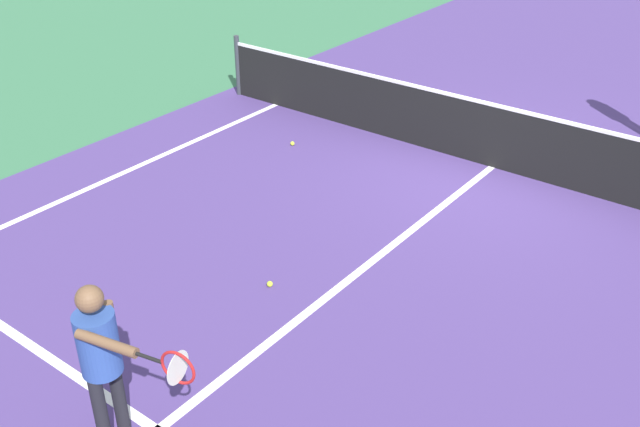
{
  "coord_description": "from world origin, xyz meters",
  "views": [
    {
      "loc": [
        3.79,
        -9.1,
        4.64
      ],
      "look_at": [
        -0.09,
        -4.01,
        1.0
      ],
      "focal_mm": 40.92,
      "sensor_mm": 36.0,
      "label": 1
    }
  ],
  "objects_px": {
    "player_near": "(102,352)",
    "tennis_ball_mid_court": "(270,284)",
    "net": "(496,136)",
    "tennis_ball_near_net": "(292,143)"
  },
  "relations": [
    {
      "from": "tennis_ball_mid_court",
      "to": "tennis_ball_near_net",
      "type": "bearing_deg",
      "value": 125.4
    },
    {
      "from": "net",
      "to": "tennis_ball_mid_court",
      "type": "distance_m",
      "value": 4.3
    },
    {
      "from": "net",
      "to": "tennis_ball_mid_court",
      "type": "relative_size",
      "value": 152.31
    },
    {
      "from": "net",
      "to": "player_near",
      "type": "relative_size",
      "value": 6.44
    },
    {
      "from": "net",
      "to": "player_near",
      "type": "height_order",
      "value": "player_near"
    },
    {
      "from": "player_near",
      "to": "tennis_ball_mid_court",
      "type": "height_order",
      "value": "player_near"
    },
    {
      "from": "player_near",
      "to": "tennis_ball_mid_court",
      "type": "distance_m",
      "value": 2.66
    },
    {
      "from": "player_near",
      "to": "tennis_ball_near_net",
      "type": "relative_size",
      "value": 23.64
    },
    {
      "from": "net",
      "to": "player_near",
      "type": "bearing_deg",
      "value": -91.34
    },
    {
      "from": "player_near",
      "to": "tennis_ball_mid_court",
      "type": "xyz_separation_m",
      "value": [
        -0.46,
        2.45,
        -0.93
      ]
    }
  ]
}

